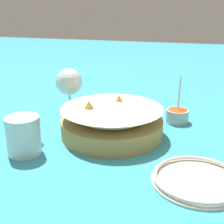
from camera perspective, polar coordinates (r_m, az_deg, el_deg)
ground_plane at (r=0.83m, az=2.86°, el=-4.03°), size 4.00×4.00×0.00m
food_basket at (r=0.81m, az=0.01°, el=-2.00°), size 0.26×0.26×0.10m
sauce_cup at (r=0.92m, az=11.85°, el=-0.54°), size 0.08×0.07×0.13m
wine_glass at (r=0.95m, az=-7.88°, el=5.25°), size 0.08×0.08×0.14m
beer_mug at (r=0.74m, az=-15.80°, el=-4.32°), size 0.11×0.08×0.09m
side_plate at (r=0.64m, az=15.41°, el=-11.76°), size 0.18×0.18×0.01m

